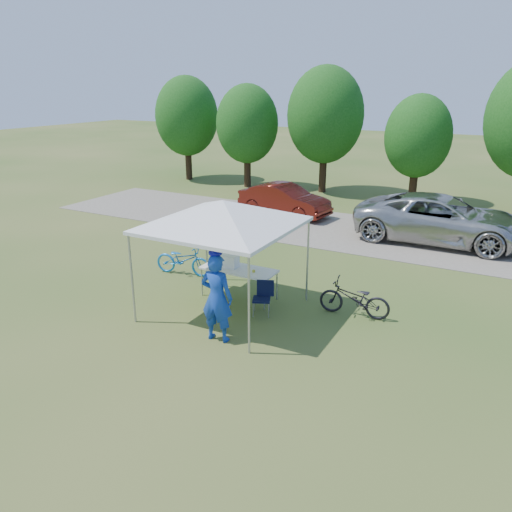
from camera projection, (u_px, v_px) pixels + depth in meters
The scene contains 13 objects.
ground at pixel (225, 310), 12.10m from camera, with size 100.00×100.00×0.00m, color #2D5119.
gravel_strip at pixel (336, 230), 18.76m from camera, with size 24.00×5.00×0.02m, color gray.
canopy at pixel (223, 203), 11.24m from camera, with size 4.53×4.53×3.00m.
treeline at pixel (379, 122), 22.78m from camera, with size 24.89×4.28×6.30m.
folding_table at pixel (239, 270), 12.60m from camera, with size 1.92×0.80×0.79m.
folding_chair at pixel (263, 295), 11.83m from camera, with size 0.54×0.57×0.80m.
cooler at pixel (230, 261), 12.65m from camera, with size 0.45×0.30×0.32m.
ice_cream_cup at pixel (254, 271), 12.33m from camera, with size 0.08×0.08×0.06m, color gold.
cyclist at pixel (217, 298), 10.42m from camera, with size 0.71×0.46×1.94m, color #143DA9.
bike_blue at pixel (183, 260), 14.25m from camera, with size 0.59×1.68×0.88m, color blue.
bike_dark at pixel (354, 299), 11.68m from camera, with size 0.58×1.67×0.88m, color black.
minivan at pixel (441, 219), 17.05m from camera, with size 2.66×5.76×1.60m, color #B6B6B1.
sedan at pixel (284, 200), 20.61m from camera, with size 1.36×3.89×1.28m, color #55150E.
Camera 1 is at (5.86, -9.34, 5.21)m, focal length 35.00 mm.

